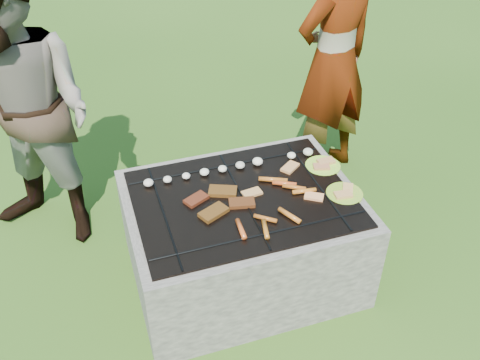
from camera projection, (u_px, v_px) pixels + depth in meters
The scene contains 10 objects.
lawn at pixel (242, 273), 3.36m from camera, with size 60.00×60.00×0.00m, color #214511.
fire_pit at pixel (243, 241), 3.19m from camera, with size 1.30×1.00×0.62m.
mushrooms at pixel (233, 167), 3.19m from camera, with size 1.06×0.06×0.04m.
pork_slabs at pixel (220, 201), 2.95m from camera, with size 0.38×0.31×0.02m.
sausages at pixel (277, 200), 2.95m from camera, with size 0.53×0.50×0.03m.
bread_on_grate at pixel (284, 183), 3.08m from camera, with size 0.44×0.42×0.02m.
plate_far at pixel (323, 165), 3.24m from camera, with size 0.27×0.27×0.03m.
plate_near at pixel (345, 193), 3.02m from camera, with size 0.25×0.25×0.03m.
cook at pixel (334, 60), 3.76m from camera, with size 0.66×0.43×1.80m, color #A99E8C.
bystander at pixel (27, 116), 3.14m from camera, with size 0.88×0.68×1.80m, color gray.
Camera 1 is at (-0.75, -2.20, 2.49)m, focal length 40.00 mm.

